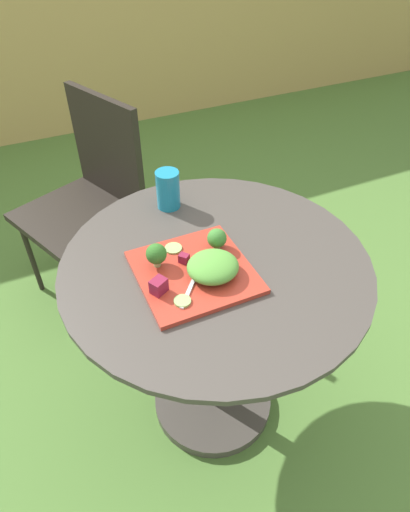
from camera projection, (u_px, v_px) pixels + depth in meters
name	position (u px, v px, depth m)	size (l,w,h in m)	color
ground_plane	(213.00, 402.00, 1.71)	(12.00, 12.00, 0.00)	#4C7533
bamboo_fence	(49.00, 12.00, 2.93)	(8.00, 0.08, 1.67)	tan
patio_table	(214.00, 325.00, 1.41)	(0.87, 0.87, 0.74)	#423D38
patio_chair	(91.00, 189.00, 1.89)	(0.58, 0.58, 0.90)	black
salad_plate	(194.00, 272.00, 1.18)	(0.30, 0.30, 0.01)	#AD3323
drinking_glass	(168.00, 191.00, 1.39)	(0.07, 0.07, 0.12)	teal
fork	(193.00, 282.00, 1.14)	(0.11, 0.13, 0.00)	silver
lettuce_mound	(213.00, 267.00, 1.15)	(0.14, 0.13, 0.05)	#519338
broccoli_floret_0	(156.00, 254.00, 1.17)	(0.06, 0.06, 0.07)	#99B770
broccoli_floret_1	(217.00, 238.00, 1.23)	(0.05, 0.05, 0.06)	#99B770
cucumber_slice_0	(182.00, 301.00, 1.09)	(0.04, 0.04, 0.01)	#8EB766
cucumber_slice_1	(173.00, 248.00, 1.24)	(0.05, 0.05, 0.01)	#8EB766
beet_chunk_0	(184.00, 258.00, 1.20)	(0.03, 0.02, 0.03)	maroon
beet_chunk_1	(159.00, 286.00, 1.11)	(0.04, 0.03, 0.04)	maroon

